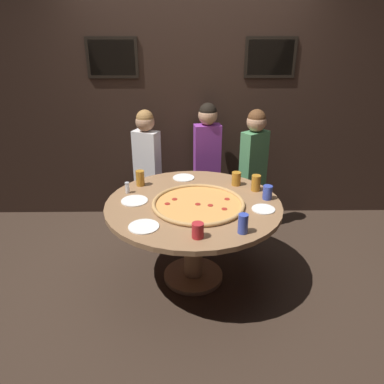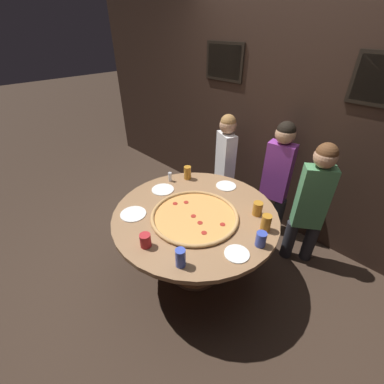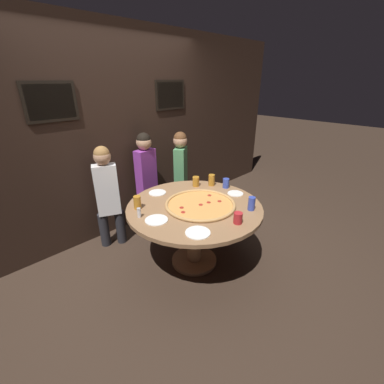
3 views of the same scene
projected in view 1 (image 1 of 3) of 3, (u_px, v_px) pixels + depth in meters
ground_plane at (193, 277)px, 3.34m from camera, size 24.00×24.00×0.00m
back_wall at (191, 101)px, 4.00m from camera, size 6.40×0.08×2.60m
dining_table at (193, 219)px, 3.09m from camera, size 1.43×1.43×0.74m
giant_pizza at (198, 204)px, 2.98m from camera, size 0.75×0.75×0.03m
drink_cup_near_left at (256, 183)px, 3.22m from camera, size 0.08×0.08×0.14m
drink_cup_front_edge at (198, 230)px, 2.52m from camera, size 0.08×0.08×0.11m
drink_cup_far_right at (140, 178)px, 3.32m from camera, size 0.07×0.07×0.14m
drink_cup_far_left at (236, 179)px, 3.34m from camera, size 0.08×0.08×0.12m
drink_cup_centre_back at (267, 192)px, 3.07m from camera, size 0.08×0.08×0.12m
drink_cup_beside_pizza at (243, 224)px, 2.57m from camera, size 0.07×0.07×0.14m
white_plate_right_side at (263, 209)px, 2.91m from camera, size 0.18×0.18×0.01m
white_plate_beside_cup at (135, 201)px, 3.05m from camera, size 0.22×0.22×0.01m
white_plate_left_side at (144, 227)px, 2.66m from camera, size 0.22×0.22×0.01m
white_plate_near_front at (184, 178)px, 3.51m from camera, size 0.20×0.20×0.01m
condiment_shaker at (127, 188)px, 3.18m from camera, size 0.04×0.04×0.10m
diner_side_left at (253, 164)px, 3.86m from camera, size 0.33×0.28×1.31m
diner_centre_back at (207, 157)px, 4.02m from camera, size 0.34×0.20×1.33m
diner_far_right at (147, 162)px, 3.94m from camera, size 0.34×0.24×1.28m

